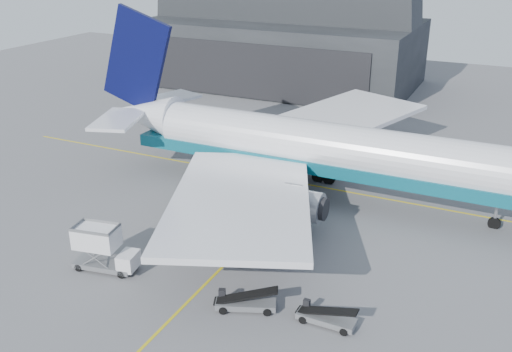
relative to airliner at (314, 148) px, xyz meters
The scene contains 9 objects.
ground 18.73m from the airliner, 95.57° to the right, with size 200.00×200.00×0.00m, color #565659.
taxi_lines 7.70m from the airliner, 108.58° to the right, with size 80.00×42.12×0.02m.
hangar 52.91m from the airliner, 116.75° to the left, with size 50.00×28.30×28.00m.
airliner is the anchor object (origin of this frame).
catering_truck 25.03m from the airliner, 115.65° to the right, with size 5.87×2.98×3.85m.
pushback_tug 14.67m from the airliner, 91.26° to the right, with size 3.94×2.57×1.73m.
belt_loader_a 22.98m from the airliner, 83.09° to the right, with size 4.94×3.17×1.87m.
belt_loader_b 23.66m from the airliner, 67.47° to the right, with size 4.63×1.67×1.76m.
traffic_cone 17.42m from the airliner, 100.49° to the right, with size 0.37×0.37×0.54m.
Camera 1 is at (20.80, -36.97, 26.29)m, focal length 40.00 mm.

